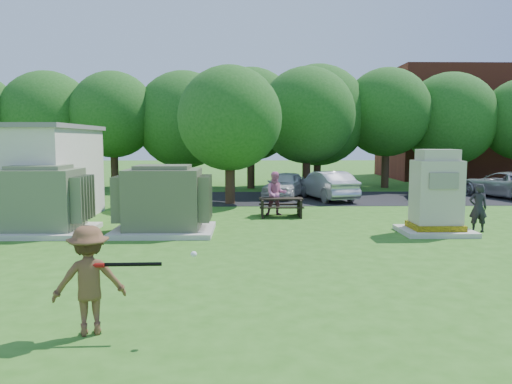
{
  "coord_description": "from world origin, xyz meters",
  "views": [
    {
      "loc": [
        -0.3,
        -10.58,
        2.82
      ],
      "look_at": [
        0.0,
        4.0,
        1.3
      ],
      "focal_mm": 35.0,
      "sensor_mm": 36.0,
      "label": 1
    }
  ],
  "objects_px": {
    "car_white": "(285,185)",
    "person_at_picnic": "(276,194)",
    "person_by_generator": "(478,208)",
    "transformer_left": "(41,202)",
    "car_silver_b": "(504,184)",
    "car_dark": "(431,187)",
    "batter": "(89,280)",
    "transformer_right": "(164,201)",
    "picnic_table": "(281,205)",
    "car_silver_a": "(326,185)",
    "generator_cabinet": "(436,197)"
  },
  "relations": [
    {
      "from": "car_white",
      "to": "person_at_picnic",
      "type": "bearing_deg",
      "value": -77.3
    },
    {
      "from": "person_by_generator",
      "to": "transformer_left",
      "type": "bearing_deg",
      "value": 6.65
    },
    {
      "from": "car_silver_b",
      "to": "car_dark",
      "type": "bearing_deg",
      "value": -11.34
    },
    {
      "from": "person_at_picnic",
      "to": "car_silver_b",
      "type": "distance_m",
      "value": 13.0
    },
    {
      "from": "person_by_generator",
      "to": "car_white",
      "type": "relative_size",
      "value": 0.4
    },
    {
      "from": "batter",
      "to": "car_white",
      "type": "relative_size",
      "value": 0.42
    },
    {
      "from": "transformer_right",
      "to": "car_dark",
      "type": "relative_size",
      "value": 0.73
    },
    {
      "from": "picnic_table",
      "to": "batter",
      "type": "distance_m",
      "value": 11.77
    },
    {
      "from": "car_silver_a",
      "to": "car_silver_b",
      "type": "distance_m",
      "value": 9.01
    },
    {
      "from": "generator_cabinet",
      "to": "car_silver_a",
      "type": "bearing_deg",
      "value": 102.45
    },
    {
      "from": "batter",
      "to": "person_at_picnic",
      "type": "relative_size",
      "value": 0.97
    },
    {
      "from": "transformer_left",
      "to": "generator_cabinet",
      "type": "relative_size",
      "value": 1.18
    },
    {
      "from": "transformer_right",
      "to": "car_white",
      "type": "xyz_separation_m",
      "value": [
        4.43,
        9.32,
        -0.33
      ]
    },
    {
      "from": "transformer_right",
      "to": "car_silver_b",
      "type": "xyz_separation_m",
      "value": [
        15.3,
        9.23,
        -0.33
      ]
    },
    {
      "from": "transformer_left",
      "to": "person_at_picnic",
      "type": "relative_size",
      "value": 1.82
    },
    {
      "from": "batter",
      "to": "car_white",
      "type": "xyz_separation_m",
      "value": [
        4.2,
        17.3,
        -0.16
      ]
    },
    {
      "from": "person_by_generator",
      "to": "car_silver_b",
      "type": "xyz_separation_m",
      "value": [
        5.66,
        9.29,
        -0.11
      ]
    },
    {
      "from": "transformer_right",
      "to": "car_dark",
      "type": "bearing_deg",
      "value": 36.78
    },
    {
      "from": "picnic_table",
      "to": "person_by_generator",
      "type": "xyz_separation_m",
      "value": [
        5.83,
        -3.29,
        0.32
      ]
    },
    {
      "from": "transformer_left",
      "to": "car_dark",
      "type": "xyz_separation_m",
      "value": [
        15.05,
        8.48,
        -0.37
      ]
    },
    {
      "from": "person_by_generator",
      "to": "person_at_picnic",
      "type": "relative_size",
      "value": 0.91
    },
    {
      "from": "batter",
      "to": "car_dark",
      "type": "relative_size",
      "value": 0.39
    },
    {
      "from": "generator_cabinet",
      "to": "batter",
      "type": "relative_size",
      "value": 1.6
    },
    {
      "from": "car_white",
      "to": "car_silver_a",
      "type": "bearing_deg",
      "value": -5.19
    },
    {
      "from": "transformer_left",
      "to": "car_silver_a",
      "type": "bearing_deg",
      "value": 40.0
    },
    {
      "from": "transformer_left",
      "to": "car_white",
      "type": "relative_size",
      "value": 0.8
    },
    {
      "from": "transformer_left",
      "to": "generator_cabinet",
      "type": "bearing_deg",
      "value": -1.31
    },
    {
      "from": "transformer_right",
      "to": "person_at_picnic",
      "type": "height_order",
      "value": "transformer_right"
    },
    {
      "from": "generator_cabinet",
      "to": "transformer_left",
      "type": "bearing_deg",
      "value": 178.69
    },
    {
      "from": "generator_cabinet",
      "to": "person_by_generator",
      "type": "bearing_deg",
      "value": 8.4
    },
    {
      "from": "generator_cabinet",
      "to": "person_at_picnic",
      "type": "distance_m",
      "value": 5.95
    },
    {
      "from": "car_dark",
      "to": "car_silver_b",
      "type": "relative_size",
      "value": 0.89
    },
    {
      "from": "picnic_table",
      "to": "car_white",
      "type": "relative_size",
      "value": 0.43
    },
    {
      "from": "person_at_picnic",
      "to": "transformer_right",
      "type": "bearing_deg",
      "value": -137.89
    },
    {
      "from": "car_white",
      "to": "person_by_generator",
      "type": "bearing_deg",
      "value": -40.56
    },
    {
      "from": "picnic_table",
      "to": "car_dark",
      "type": "height_order",
      "value": "car_dark"
    },
    {
      "from": "transformer_right",
      "to": "person_by_generator",
      "type": "relative_size",
      "value": 2.0
    },
    {
      "from": "car_dark",
      "to": "generator_cabinet",
      "type": "bearing_deg",
      "value": -96.92
    },
    {
      "from": "picnic_table",
      "to": "car_dark",
      "type": "xyz_separation_m",
      "value": [
        7.54,
        5.26,
        0.17
      ]
    },
    {
      "from": "picnic_table",
      "to": "transformer_left",
      "type": "bearing_deg",
      "value": -156.74
    },
    {
      "from": "person_by_generator",
      "to": "car_silver_a",
      "type": "bearing_deg",
      "value": -61.74
    },
    {
      "from": "person_at_picnic",
      "to": "generator_cabinet",
      "type": "bearing_deg",
      "value": -40.96
    },
    {
      "from": "car_white",
      "to": "car_silver_b",
      "type": "xyz_separation_m",
      "value": [
        10.87,
        -0.1,
        -0.0
      ]
    },
    {
      "from": "transformer_left",
      "to": "batter",
      "type": "height_order",
      "value": "transformer_left"
    },
    {
      "from": "transformer_left",
      "to": "car_silver_a",
      "type": "distance_m",
      "value": 13.09
    },
    {
      "from": "picnic_table",
      "to": "person_at_picnic",
      "type": "xyz_separation_m",
      "value": [
        -0.17,
        0.27,
        0.4
      ]
    },
    {
      "from": "generator_cabinet",
      "to": "person_by_generator",
      "type": "height_order",
      "value": "generator_cabinet"
    },
    {
      "from": "transformer_left",
      "to": "picnic_table",
      "type": "bearing_deg",
      "value": 23.26
    },
    {
      "from": "transformer_left",
      "to": "car_dark",
      "type": "distance_m",
      "value": 17.28
    },
    {
      "from": "transformer_right",
      "to": "batter",
      "type": "relative_size",
      "value": 1.88
    }
  ]
}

